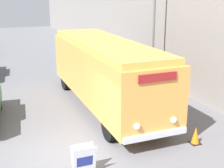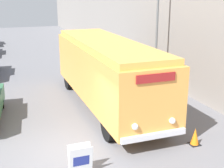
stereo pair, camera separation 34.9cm
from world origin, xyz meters
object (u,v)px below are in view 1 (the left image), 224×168
object	(u,v)px
streetlamp	(154,9)
traffic_cone	(196,136)
vintage_bus	(105,70)
sign_board	(84,161)

from	to	relation	value
streetlamp	traffic_cone	bearing A→B (deg)	-105.42
vintage_bus	sign_board	world-z (taller)	vintage_bus
traffic_cone	vintage_bus	bearing A→B (deg)	109.38
vintage_bus	sign_board	size ratio (longest dim) A/B	10.21
streetlamp	sign_board	bearing A→B (deg)	-131.43
traffic_cone	streetlamp	bearing A→B (deg)	74.58
streetlamp	traffic_cone	size ratio (longest dim) A/B	10.79
traffic_cone	sign_board	bearing A→B (deg)	-174.53
vintage_bus	traffic_cone	bearing A→B (deg)	-70.62
streetlamp	traffic_cone	xyz separation A→B (m)	(-1.79, -6.49, -4.07)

